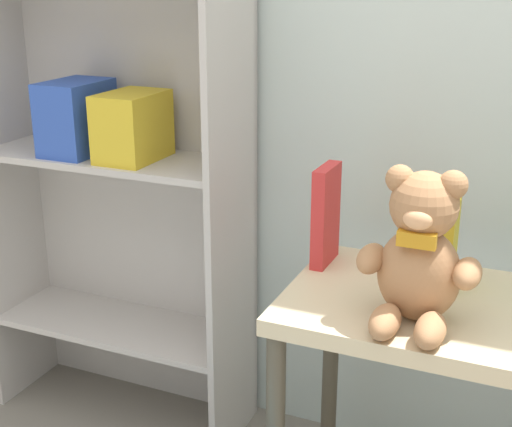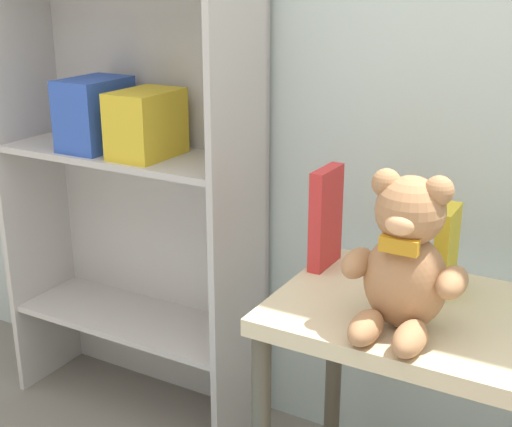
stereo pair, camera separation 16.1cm
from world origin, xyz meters
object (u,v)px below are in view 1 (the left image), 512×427
(book_standing_red, at_px, (326,215))
(book_standing_yellow, at_px, (448,243))
(display_table, at_px, (432,346))
(teddy_bear, at_px, (419,254))
(bookshelf_side, at_px, (115,117))

(book_standing_red, relative_size, book_standing_yellow, 1.24)
(book_standing_yellow, bearing_deg, book_standing_red, 176.60)
(display_table, height_order, teddy_bear, teddy_bear)
(display_table, bearing_deg, book_standing_yellow, 90.00)
(bookshelf_side, xyz_separation_m, book_standing_yellow, (0.91, -0.13, -0.18))
(teddy_bear, relative_size, book_standing_yellow, 1.64)
(display_table, xyz_separation_m, book_standing_red, (-0.28, 0.11, 0.22))
(display_table, distance_m, teddy_bear, 0.26)
(display_table, xyz_separation_m, teddy_bear, (-0.03, -0.10, 0.24))
(bookshelf_side, relative_size, teddy_bear, 5.14)
(book_standing_yellow, bearing_deg, teddy_bear, -98.77)
(teddy_bear, xyz_separation_m, book_standing_yellow, (0.03, 0.20, -0.05))
(teddy_bear, bearing_deg, bookshelf_side, 159.78)
(bookshelf_side, bearing_deg, teddy_bear, -20.22)
(bookshelf_side, xyz_separation_m, book_standing_red, (0.64, -0.12, -0.15))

